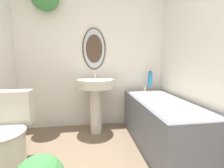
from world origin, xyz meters
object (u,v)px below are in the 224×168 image
object	(u,v)px
pedestal_sink	(96,94)
toilet	(6,141)
bathtub	(162,122)
shampoo_bottle	(150,79)

from	to	relation	value
pedestal_sink	toilet	bearing A→B (deg)	-140.60
bathtub	pedestal_sink	bearing A→B (deg)	149.30
pedestal_sink	shampoo_bottle	xyz separation A→B (m)	(0.88, 0.15, 0.18)
bathtub	shampoo_bottle	bearing A→B (deg)	82.72
bathtub	toilet	bearing A→B (deg)	-171.27
toilet	bathtub	bearing A→B (deg)	8.73
pedestal_sink	shampoo_bottle	bearing A→B (deg)	9.58
pedestal_sink	bathtub	size ratio (longest dim) A/B	0.62
shampoo_bottle	pedestal_sink	bearing A→B (deg)	-170.42
pedestal_sink	bathtub	distance (m)	0.97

